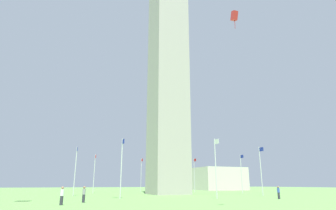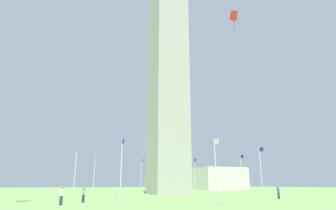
{
  "view_description": "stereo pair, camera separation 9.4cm",
  "coord_description": "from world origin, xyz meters",
  "views": [
    {
      "loc": [
        50.54,
        -21.22,
        1.83
      ],
      "look_at": [
        0.0,
        0.0,
        17.12
      ],
      "focal_mm": 30.4,
      "sensor_mm": 36.0,
      "label": 1
    },
    {
      "loc": [
        50.58,
        -21.13,
        1.83
      ],
      "look_at": [
        0.0,
        0.0,
        17.12
      ],
      "focal_mm": 30.4,
      "sensor_mm": 36.0,
      "label": 2
    }
  ],
  "objects": [
    {
      "name": "person_blue_shirt",
      "position": [
        20.92,
        6.6,
        0.79
      ],
      "size": [
        0.32,
        0.32,
        1.6
      ],
      "rotation": [
        0.0,
        0.0,
        -2.85
      ],
      "color": "#2D2D38",
      "rests_on": "ground"
    },
    {
      "name": "kite_red_box",
      "position": [
        33.05,
        -7.72,
        15.71
      ],
      "size": [
        0.67,
        0.47,
        1.65
      ],
      "color": "red"
    },
    {
      "name": "flagpole_sw",
      "position": [
        -11.77,
        -11.83,
        4.35
      ],
      "size": [
        1.12,
        0.14,
        7.93
      ],
      "color": "silver",
      "rests_on": "ground"
    },
    {
      "name": "person_gray_shirt",
      "position": [
        18.75,
        -17.33,
        0.81
      ],
      "size": [
        0.32,
        0.32,
        1.63
      ],
      "rotation": [
        0.0,
        0.0,
        2.03
      ],
      "color": "#2D2D38",
      "rests_on": "ground"
    },
    {
      "name": "ground_plane",
      "position": [
        0.0,
        0.0,
        0.0
      ],
      "size": [
        260.0,
        260.0,
        0.0
      ],
      "primitive_type": "plane",
      "color": "#609347"
    },
    {
      "name": "flagpole_n",
      "position": [
        16.79,
        0.0,
        4.35
      ],
      "size": [
        1.12,
        0.14,
        7.93
      ],
      "color": "silver",
      "rests_on": "ground"
    },
    {
      "name": "person_white_shirt",
      "position": [
        21.82,
        -19.64,
        0.81
      ],
      "size": [
        0.32,
        0.32,
        1.63
      ],
      "rotation": [
        0.0,
        0.0,
        3.01
      ],
      "color": "#2D2D38",
      "rests_on": "ground"
    },
    {
      "name": "flagpole_nw",
      "position": [
        11.89,
        -11.83,
        4.35
      ],
      "size": [
        1.12,
        0.14,
        7.93
      ],
      "color": "silver",
      "rests_on": "ground"
    },
    {
      "name": "obelisk_monument",
      "position": [
        0.0,
        0.0,
        30.34
      ],
      "size": [
        6.67,
        6.67,
        60.68
      ],
      "color": "#A8A399",
      "rests_on": "ground"
    },
    {
      "name": "flagpole_e",
      "position": [
        0.06,
        16.73,
        4.35
      ],
      "size": [
        1.12,
        0.14,
        7.93
      ],
      "color": "silver",
      "rests_on": "ground"
    },
    {
      "name": "flagpole_ne",
      "position": [
        11.89,
        11.83,
        4.35
      ],
      "size": [
        1.12,
        0.14,
        7.93
      ],
      "color": "silver",
      "rests_on": "ground"
    },
    {
      "name": "flagpole_w",
      "position": [
        0.06,
        -16.73,
        4.35
      ],
      "size": [
        1.12,
        0.14,
        7.93
      ],
      "color": "silver",
      "rests_on": "ground"
    },
    {
      "name": "flagpole_s",
      "position": [
        -16.67,
        0.0,
        4.35
      ],
      "size": [
        1.12,
        0.14,
        7.93
      ],
      "color": "silver",
      "rests_on": "ground"
    },
    {
      "name": "distant_building",
      "position": [
        -33.99,
        29.86,
        3.46
      ],
      "size": [
        20.88,
        14.67,
        6.92
      ],
      "color": "beige",
      "rests_on": "ground"
    },
    {
      "name": "flagpole_se",
      "position": [
        -11.77,
        11.83,
        4.35
      ],
      "size": [
        1.12,
        0.14,
        7.93
      ],
      "color": "silver",
      "rests_on": "ground"
    }
  ]
}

